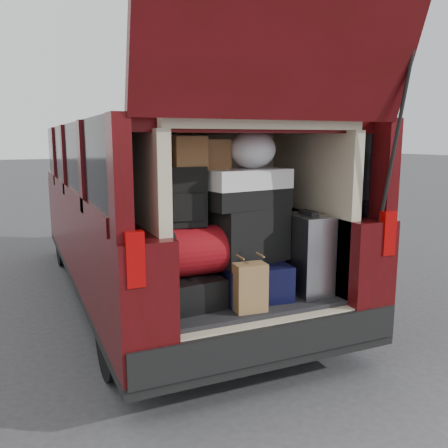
{
  "coord_description": "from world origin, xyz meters",
  "views": [
    {
      "loc": [
        -1.42,
        -2.73,
        1.64
      ],
      "look_at": [
        -0.11,
        0.2,
        1.07
      ],
      "focal_mm": 38.0,
      "sensor_mm": 36.0,
      "label": 1
    }
  ],
  "objects_px": {
    "black_hardshell": "(187,289)",
    "kraft_bag": "(250,287)",
    "black_soft_case": "(248,234)",
    "backpack": "(184,197)",
    "navy_hardshell": "(249,277)",
    "twotone_duffel": "(246,189)",
    "silver_roller": "(307,254)",
    "red_duffel": "(196,250)"
  },
  "relations": [
    {
      "from": "navy_hardshell",
      "to": "twotone_duffel",
      "type": "bearing_deg",
      "value": -179.49
    },
    {
      "from": "red_duffel",
      "to": "twotone_duffel",
      "type": "bearing_deg",
      "value": 3.68
    },
    {
      "from": "black_hardshell",
      "to": "black_soft_case",
      "type": "xyz_separation_m",
      "value": [
        0.46,
        0.0,
        0.34
      ]
    },
    {
      "from": "black_soft_case",
      "to": "twotone_duffel",
      "type": "relative_size",
      "value": 0.88
    },
    {
      "from": "black_hardshell",
      "to": "backpack",
      "type": "relative_size",
      "value": 1.28
    },
    {
      "from": "navy_hardshell",
      "to": "backpack",
      "type": "xyz_separation_m",
      "value": [
        -0.47,
        0.01,
        0.6
      ]
    },
    {
      "from": "black_soft_case",
      "to": "twotone_duffel",
      "type": "xyz_separation_m",
      "value": [
        -0.02,
        -0.0,
        0.32
      ]
    },
    {
      "from": "red_duffel",
      "to": "kraft_bag",
      "type": "bearing_deg",
      "value": -48.43
    },
    {
      "from": "red_duffel",
      "to": "backpack",
      "type": "height_order",
      "value": "backpack"
    },
    {
      "from": "navy_hardshell",
      "to": "twotone_duffel",
      "type": "distance_m",
      "value": 0.64
    },
    {
      "from": "navy_hardshell",
      "to": "silver_roller",
      "type": "distance_m",
      "value": 0.45
    },
    {
      "from": "navy_hardshell",
      "to": "red_duffel",
      "type": "distance_m",
      "value": 0.47
    },
    {
      "from": "navy_hardshell",
      "to": "silver_roller",
      "type": "bearing_deg",
      "value": -11.12
    },
    {
      "from": "black_soft_case",
      "to": "backpack",
      "type": "height_order",
      "value": "backpack"
    },
    {
      "from": "backpack",
      "to": "red_duffel",
      "type": "bearing_deg",
      "value": -17.62
    },
    {
      "from": "navy_hardshell",
      "to": "red_duffel",
      "type": "relative_size",
      "value": 1.12
    },
    {
      "from": "navy_hardshell",
      "to": "silver_roller",
      "type": "relative_size",
      "value": 1.0
    },
    {
      "from": "red_duffel",
      "to": "backpack",
      "type": "xyz_separation_m",
      "value": [
        -0.07,
        0.03,
        0.36
      ]
    },
    {
      "from": "kraft_bag",
      "to": "twotone_duffel",
      "type": "bearing_deg",
      "value": 73.25
    },
    {
      "from": "navy_hardshell",
      "to": "silver_roller",
      "type": "xyz_separation_m",
      "value": [
        0.41,
        -0.13,
        0.16
      ]
    },
    {
      "from": "black_hardshell",
      "to": "silver_roller",
      "type": "distance_m",
      "value": 0.9
    },
    {
      "from": "black_hardshell",
      "to": "black_soft_case",
      "type": "relative_size",
      "value": 0.95
    },
    {
      "from": "kraft_bag",
      "to": "black_soft_case",
      "type": "distance_m",
      "value": 0.44
    },
    {
      "from": "black_hardshell",
      "to": "kraft_bag",
      "type": "height_order",
      "value": "kraft_bag"
    },
    {
      "from": "twotone_duffel",
      "to": "kraft_bag",
      "type": "bearing_deg",
      "value": -120.61
    },
    {
      "from": "kraft_bag",
      "to": "black_soft_case",
      "type": "bearing_deg",
      "value": 70.06
    },
    {
      "from": "red_duffel",
      "to": "navy_hardshell",
      "type": "bearing_deg",
      "value": 3.07
    },
    {
      "from": "black_hardshell",
      "to": "silver_roller",
      "type": "xyz_separation_m",
      "value": [
        0.87,
        -0.13,
        0.18
      ]
    },
    {
      "from": "silver_roller",
      "to": "black_soft_case",
      "type": "relative_size",
      "value": 1.08
    },
    {
      "from": "red_duffel",
      "to": "black_soft_case",
      "type": "distance_m",
      "value": 0.41
    },
    {
      "from": "navy_hardshell",
      "to": "twotone_duffel",
      "type": "height_order",
      "value": "twotone_duffel"
    },
    {
      "from": "black_soft_case",
      "to": "twotone_duffel",
      "type": "distance_m",
      "value": 0.32
    },
    {
      "from": "backpack",
      "to": "twotone_duffel",
      "type": "height_order",
      "value": "backpack"
    },
    {
      "from": "twotone_duffel",
      "to": "black_hardshell",
      "type": "bearing_deg",
      "value": 170.99
    },
    {
      "from": "black_hardshell",
      "to": "black_soft_case",
      "type": "height_order",
      "value": "black_soft_case"
    },
    {
      "from": "black_soft_case",
      "to": "backpack",
      "type": "xyz_separation_m",
      "value": [
        -0.47,
        0.0,
        0.29
      ]
    },
    {
      "from": "black_soft_case",
      "to": "black_hardshell",
      "type": "bearing_deg",
      "value": 168.96
    },
    {
      "from": "navy_hardshell",
      "to": "black_hardshell",
      "type": "bearing_deg",
      "value": -173.92
    },
    {
      "from": "kraft_bag",
      "to": "twotone_duffel",
      "type": "xyz_separation_m",
      "value": [
        0.12,
        0.31,
        0.6
      ]
    },
    {
      "from": "silver_roller",
      "to": "red_duffel",
      "type": "distance_m",
      "value": 0.82
    },
    {
      "from": "black_soft_case",
      "to": "silver_roller",
      "type": "bearing_deg",
      "value": -28.9
    },
    {
      "from": "silver_roller",
      "to": "kraft_bag",
      "type": "bearing_deg",
      "value": -160.15
    }
  ]
}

